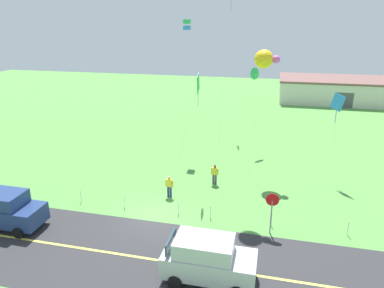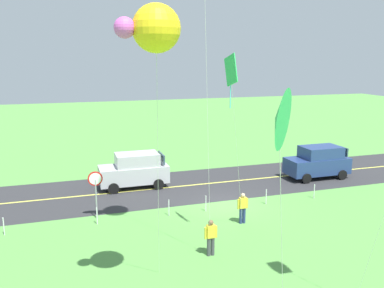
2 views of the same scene
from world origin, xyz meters
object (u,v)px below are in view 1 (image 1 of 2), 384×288
Objects in this scene: car_parked_west_near at (5,209)px; kite_yellow_high at (337,104)px; kite_orange_near at (187,25)px; warehouse_distant at (339,90)px; person_adult_companion at (215,174)px; kite_pink_drift at (265,59)px; car_suv_foreground at (208,259)px; person_adult_near at (169,186)px; kite_green_far at (255,74)px; kite_red_low at (198,86)px; stop_sign at (272,206)px.

car_parked_west_near is 23.53m from kite_yellow_high.
kite_orange_near is 33.48m from warehouse_distant.
person_adult_companion is at bearing -61.61° from kite_orange_near.
kite_pink_drift is (-5.52, 0.05, 3.09)m from kite_yellow_high.
car_parked_west_near is at bearing -114.63° from kite_orange_near.
warehouse_distant is (12.38, 44.31, 0.60)m from car_suv_foreground.
kite_green_far reaches higher than person_adult_near.
kite_green_far reaches higher than car_suv_foreground.
person_adult_companion is 6.93m from kite_red_low.
kite_yellow_high is (11.29, 6.04, 5.13)m from person_adult_near.
kite_yellow_high is at bearing 64.49° from stop_sign.
person_adult_near is at bearing 157.47° from stop_sign.
car_suv_foreground is at bearing -74.70° from kite_red_low.
kite_yellow_high reaches higher than warehouse_distant.
stop_sign is 0.38× the size of kite_yellow_high.
kite_pink_drift reaches higher than stop_sign.
kite_yellow_high is 0.87× the size of kite_green_far.
kite_orange_near is (-5.38, 17.64, 10.28)m from car_suv_foreground.
stop_sign is at bearing 10.61° from car_parked_west_near.
stop_sign is 18.11m from kite_orange_near.
car_suv_foreground is at bearing -121.15° from stop_sign.
kite_orange_near reaches higher than kite_green_far.
kite_yellow_high is 31.41m from warehouse_distant.
kite_orange_near reaches higher than person_adult_near.
kite_pink_drift is (14.23, 11.90, 7.93)m from car_parked_west_near.
person_adult_near is at bearing -133.48° from kite_pink_drift.
kite_yellow_high is 14.19m from kite_orange_near.
kite_pink_drift reaches higher than kite_green_far.
kite_red_low is 10.68m from kite_yellow_high.
kite_red_low is at bearing -108.48° from kite_green_far.
kite_red_low reaches higher than kite_green_far.
car_parked_west_near is at bearing -120.48° from warehouse_distant.
kite_red_low reaches higher than car_suv_foreground.
kite_green_far is at bearing 98.51° from stop_sign.
kite_green_far reaches higher than kite_yellow_high.
kite_green_far is at bearing 14.80° from kite_orange_near.
kite_orange_near is (-1.19, 10.04, 10.57)m from person_adult_near.
kite_red_low is 9.41m from kite_orange_near.
kite_green_far is 0.80× the size of kite_pink_drift.
kite_pink_drift is 33.28m from warehouse_distant.
person_adult_near is 3.89m from person_adult_companion.
person_adult_near is at bearing -151.86° from kite_yellow_high.
car_suv_foreground is 0.24× the size of warehouse_distant.
warehouse_distant reaches higher than car_suv_foreground.
car_suv_foreground is 2.75× the size of person_adult_companion.
person_adult_companion is at bearing -49.07° from person_adult_near.
kite_pink_drift reaches higher than kite_red_low.
car_suv_foreground is at bearing -73.05° from kite_orange_near.
kite_orange_near reaches higher than kite_yellow_high.
car_parked_west_near is 10.26m from person_adult_near.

